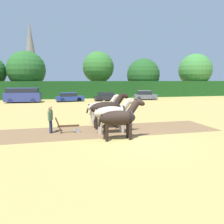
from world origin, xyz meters
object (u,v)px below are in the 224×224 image
Objects in this scene: draft_horse_lead_right at (113,113)px; parked_car_center_left at (107,97)px; draft_horse_trail_left at (107,108)px; parked_van at (23,95)px; tree_right at (195,70)px; church_spire at (31,55)px; tree_center_left at (26,70)px; draft_horse_lead_left at (120,118)px; tree_center at (98,67)px; tree_center_right at (143,75)px; parked_car_center at (145,95)px; plow at (70,128)px; farmer_at_plow at (50,117)px; draft_horse_trail_right at (103,107)px; farmer_beside_team at (104,108)px; parked_car_left at (69,97)px.

draft_horse_lead_right is 0.69× the size of parked_car_center_left.
draft_horse_trail_left is 22.08m from parked_van.
church_spire reaches higher than tree_right.
tree_center_left is 34.10m from draft_horse_lead_left.
parked_car_center_left is at bearing 77.50° from draft_horse_trail_left.
draft_horse_trail_left is at bearing -99.06° from tree_center.
tree_center is 9.75m from tree_center_right.
parked_car_center is at bearing 64.34° from draft_horse_lead_left.
tree_right reaches higher than plow.
parked_van is at bearing -145.08° from tree_center.
tree_center_left is 23.38m from tree_center_right.
farmer_at_plow is at bearing 169.89° from plow.
church_spire is 6.72× the size of draft_horse_trail_right.
tree_center_right is at bearing -41.50° from church_spire.
tree_right is at bearing -1.31° from tree_center_left.
parked_van reaches higher than farmer_beside_team.
tree_right reaches higher than farmer_at_plow.
parked_car_center_left is 6.89m from parked_car_center.
parked_car_center_left is at bearing 74.66° from farmer_beside_team.
farmer_beside_team is (10.91, -47.75, -9.22)m from church_spire.
tree_right is 2.05× the size of parked_car_left.
draft_horse_lead_left is (-14.33, -32.36, -3.18)m from tree_center_right.
tree_center is 21.76m from tree_right.
parked_car_center is (21.71, -30.64, -9.41)m from church_spire.
draft_horse_lead_right reaches higher than plow.
tree_right is at bearing -2.48° from tree_center_right.
tree_center_right is 9.94m from parked_car_center.
tree_center reaches higher than farmer_beside_team.
church_spire reaches higher than tree_center.
draft_horse_trail_left is at bearing 89.66° from draft_horse_lead_right.
tree_center_right reaches higher than draft_horse_lead_left.
tree_center is 33.40m from draft_horse_lead_left.
plow is (-2.63, -0.79, -1.11)m from draft_horse_trail_left.
tree_right reaches higher than tree_center_left.
parked_van is (-8.53, 18.81, -0.17)m from draft_horse_trail_right.
farmer_beside_team is 17.07m from parked_car_left.
tree_right is 39.26m from draft_horse_trail_left.
draft_horse_trail_right is at bearing -102.78° from parked_car_center_left.
parked_car_center_left is (7.00, 20.93, 0.37)m from plow.
church_spire is (-36.91, 22.46, 4.62)m from tree_right.
tree_center is at bearing 81.57° from draft_horse_lead_left.
draft_horse_trail_right is (-26.46, -27.16, -4.24)m from tree_right.
draft_horse_trail_right is at bearing -106.30° from farmer_beside_team.
tree_right is (21.74, -0.90, -0.39)m from tree_center.
farmer_beside_team is at bearing -135.78° from tree_right.
draft_horse_trail_left is at bearing -99.88° from farmer_beside_team.
parked_car_center is (15.12, 21.12, -0.25)m from farmer_at_plow.
farmer_beside_team is 0.31× the size of parked_van.
draft_horse_lead_left is 0.54× the size of parked_van.
farmer_beside_team is (0.47, 4.98, -0.35)m from draft_horse_lead_right.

